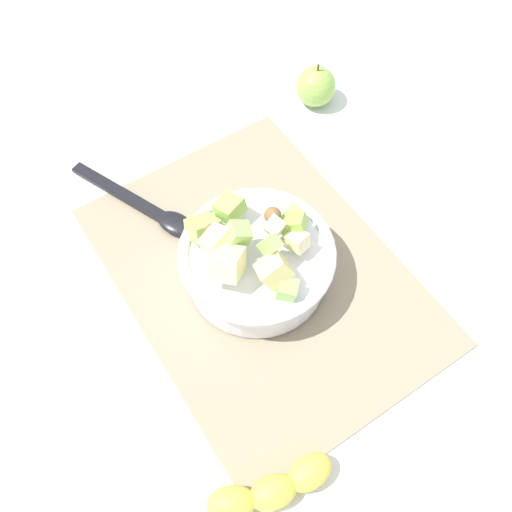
% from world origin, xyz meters
% --- Properties ---
extents(ground_plane, '(2.40, 2.40, 0.00)m').
position_xyz_m(ground_plane, '(0.00, 0.00, 0.00)').
color(ground_plane, silver).
extents(placemat, '(0.48, 0.35, 0.01)m').
position_xyz_m(placemat, '(0.00, 0.00, 0.00)').
color(placemat, gray).
rests_on(placemat, ground_plane).
extents(salad_bowl, '(0.21, 0.21, 0.12)m').
position_xyz_m(salad_bowl, '(0.00, 0.01, 0.05)').
color(salad_bowl, white).
rests_on(salad_bowl, placemat).
extents(serving_spoon, '(0.22, 0.11, 0.01)m').
position_xyz_m(serving_spoon, '(0.17, 0.08, 0.01)').
color(serving_spoon, black).
rests_on(serving_spoon, placemat).
extents(whole_apple, '(0.07, 0.07, 0.08)m').
position_xyz_m(whole_apple, '(0.23, -0.26, 0.03)').
color(whole_apple, '#8CB74C').
rests_on(whole_apple, ground_plane).
extents(banana_whole, '(0.07, 0.15, 0.04)m').
position_xyz_m(banana_whole, '(-0.24, 0.14, 0.02)').
color(banana_whole, yellow).
rests_on(banana_whole, ground_plane).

